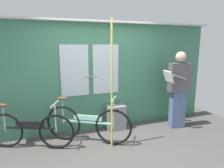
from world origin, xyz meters
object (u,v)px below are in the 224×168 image
Objects in this scene: trash_bin_by_wall at (116,117)px; bicycle_leaning_behind at (87,124)px; passenger_reading_newspaper at (178,88)px; bicycle_near_door at (30,130)px; handrail_pole at (112,86)px.

bicycle_leaning_behind is at bearing -152.45° from trash_bin_by_wall.
bicycle_leaning_behind is 2.23m from passenger_reading_newspaper.
passenger_reading_newspaper is (2.15, -0.00, 0.56)m from bicycle_leaning_behind.
passenger_reading_newspaper is at bearing 31.59° from bicycle_leaning_behind.
bicycle_leaning_behind is at bearing 7.31° from passenger_reading_newspaper.
bicycle_leaning_behind is (1.06, -0.14, 0.02)m from bicycle_near_door.
handrail_pole reaches higher than trash_bin_by_wall.
trash_bin_by_wall is at bearing 31.25° from bicycle_near_door.
bicycle_leaning_behind is 0.86m from trash_bin_by_wall.
bicycle_near_door is 1.84m from trash_bin_by_wall.
bicycle_near_door is 0.65× the size of handrail_pole.
bicycle_near_door is at bearing 4.85° from passenger_reading_newspaper.
bicycle_leaning_behind is 0.96m from handrail_pole.
handrail_pole is (-1.76, -0.33, 0.25)m from passenger_reading_newspaper.
passenger_reading_newspaper is 1.60m from trash_bin_by_wall.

